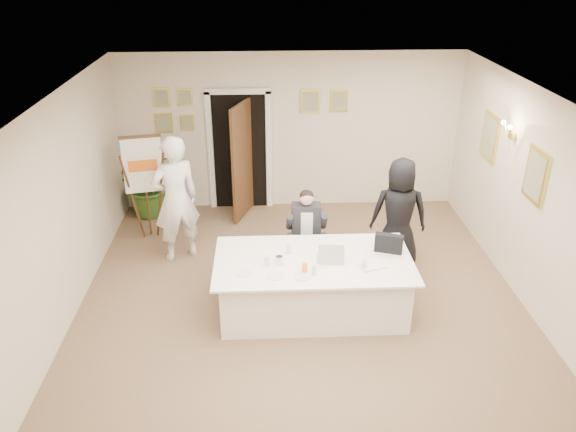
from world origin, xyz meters
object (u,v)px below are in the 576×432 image
(standing_woman, at_px, (399,214))
(oj_glass, at_px, (305,268))
(flip_chart, at_px, (146,193))
(standing_man, at_px, (176,199))
(laptop_bag, at_px, (389,243))
(seated_man, at_px, (306,232))
(laptop, at_px, (330,249))
(paper_stack, at_px, (371,265))
(potted_palm, at_px, (149,183))
(conference_table, at_px, (313,285))
(steel_jug, at_px, (279,260))

(standing_woman, relative_size, oj_glass, 12.97)
(flip_chart, xyz_separation_m, standing_man, (0.58, -0.67, 0.18))
(laptop_bag, bearing_deg, standing_man, 174.60)
(seated_man, height_order, laptop, seated_man)
(laptop, relative_size, laptop_bag, 0.97)
(laptop, bearing_deg, paper_stack, -19.05)
(standing_man, bearing_deg, potted_palm, -93.24)
(potted_palm, bearing_deg, conference_table, -49.48)
(seated_man, distance_m, standing_woman, 1.40)
(conference_table, distance_m, flip_chart, 3.35)
(seated_man, xyz_separation_m, potted_palm, (-2.64, 2.13, -0.06))
(standing_woman, relative_size, paper_stack, 5.25)
(potted_palm, bearing_deg, laptop_bag, -39.00)
(steel_jug, bearing_deg, potted_palm, 124.71)
(laptop_bag, relative_size, oj_glass, 2.78)
(seated_man, distance_m, oj_glass, 1.30)
(paper_stack, bearing_deg, standing_man, 147.08)
(conference_table, height_order, standing_man, standing_man)
(laptop, distance_m, laptop_bag, 0.80)
(laptop, xyz_separation_m, oj_glass, (-0.35, -0.32, -0.07))
(standing_woman, distance_m, laptop_bag, 1.06)
(standing_man, distance_m, laptop_bag, 3.22)
(standing_man, distance_m, oj_glass, 2.56)
(seated_man, xyz_separation_m, laptop_bag, (1.01, -0.82, 0.24))
(conference_table, distance_m, seated_man, 1.01)
(paper_stack, height_order, oj_glass, oj_glass)
(standing_woman, height_order, laptop, standing_woman)
(laptop_bag, bearing_deg, standing_woman, 89.39)
(standing_woman, bearing_deg, seated_man, 15.45)
(conference_table, distance_m, laptop_bag, 1.13)
(seated_man, bearing_deg, steel_jug, -112.91)
(seated_man, distance_m, paper_stack, 1.39)
(paper_stack, relative_size, steel_jug, 2.92)
(laptop_bag, bearing_deg, flip_chart, 169.39)
(standing_woman, xyz_separation_m, oj_glass, (-1.49, -1.46, -0.00))
(oj_glass, height_order, steel_jug, oj_glass)
(standing_woman, xyz_separation_m, laptop_bag, (-0.36, -1.00, 0.06))
(standing_woman, bearing_deg, oj_glass, 52.48)
(seated_man, relative_size, paper_stack, 4.09)
(potted_palm, bearing_deg, flip_chart, -80.93)
(seated_man, bearing_deg, laptop_bag, -40.44)
(seated_man, distance_m, laptop, 1.03)
(seated_man, relative_size, laptop_bag, 3.64)
(laptop_bag, bearing_deg, seated_man, 160.31)
(flip_chart, distance_m, standing_woman, 4.00)
(potted_palm, xyz_separation_m, paper_stack, (3.37, -3.31, 0.20))
(standing_woman, bearing_deg, laptop, 53.08)
(conference_table, relative_size, standing_man, 1.29)
(standing_woman, relative_size, laptop, 4.82)
(flip_chart, relative_size, laptop, 4.97)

